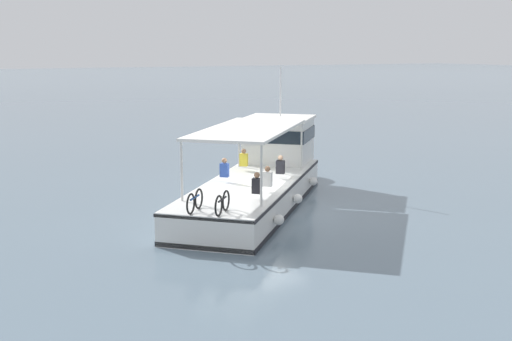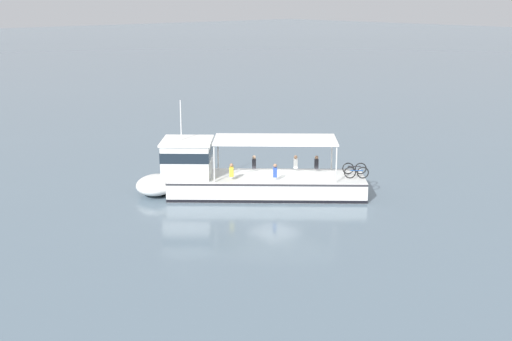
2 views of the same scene
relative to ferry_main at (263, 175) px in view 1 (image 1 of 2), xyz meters
The scene contains 2 objects.
ground_plane 2.42m from the ferry_main, 155.79° to the left, with size 400.00×400.00×0.00m, color slate.
ferry_main is the anchor object (origin of this frame).
Camera 1 is at (-19.98, 10.97, 6.04)m, focal length 43.90 mm.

